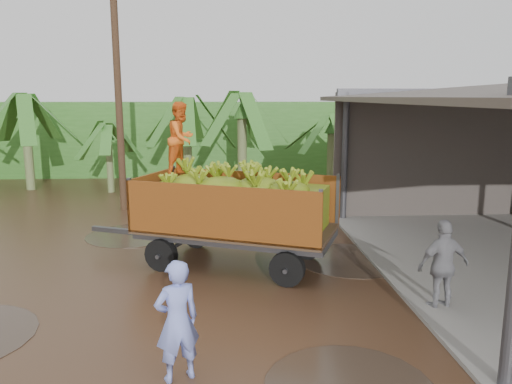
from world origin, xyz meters
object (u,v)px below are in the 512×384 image
man_blue (177,321)px  utility_pole (118,97)px  banana_trailer (235,208)px  man_grey (443,266)px

man_blue → utility_pole: bearing=-99.7°
banana_trailer → man_grey: (3.73, -2.78, -0.50)m
man_blue → man_grey: (4.61, 2.01, -0.01)m
utility_pole → man_grey: bearing=-49.7°
man_grey → utility_pole: utility_pole is taller
man_grey → utility_pole: 11.98m
banana_trailer → man_blue: size_ratio=3.54×
banana_trailer → utility_pole: utility_pole is taller
banana_trailer → utility_pole: (-3.77, 6.07, 2.50)m
man_blue → man_grey: size_ratio=1.01×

